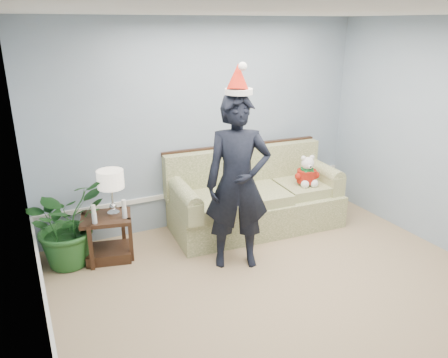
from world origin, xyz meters
name	(u,v)px	position (x,y,z in m)	size (l,w,h in m)	color
room_shell	(326,184)	(0.00, 0.00, 1.35)	(4.54, 5.04, 2.74)	tan
wainscot_trim	(152,249)	(-1.18, 1.18, 0.45)	(4.49, 4.99, 0.06)	white
sofa	(254,199)	(0.50, 2.03, 0.37)	(2.31, 1.12, 1.05)	#586B32
side_table	(108,242)	(-1.47, 1.99, 0.21)	(0.65, 0.58, 0.54)	#3D2616
table_lamp	(111,181)	(-1.37, 2.01, 0.94)	(0.30, 0.30, 0.53)	silver
candle_pair	(109,212)	(-1.45, 1.86, 0.64)	(0.39, 0.06, 0.22)	silver
houseplant	(66,223)	(-1.89, 2.09, 0.50)	(0.90, 0.78, 1.01)	#225622
man	(238,183)	(-0.16, 1.24, 0.97)	(0.71, 0.47, 1.94)	black
santa_hat	(238,80)	(-0.16, 1.26, 2.08)	(0.39, 0.41, 0.33)	white
teddy_bear	(307,174)	(1.18, 1.79, 0.70)	(0.31, 0.32, 0.42)	white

